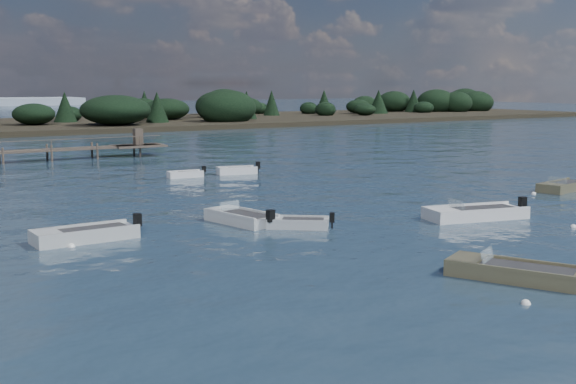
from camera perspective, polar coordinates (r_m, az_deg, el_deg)
ground at (r=83.56m, az=-17.19°, el=3.30°), size 400.00×400.00×0.00m
dinghy_extra_b at (r=36.09m, az=0.78°, el=-2.61°), size 3.28×3.00×1.00m
dinghy_extra_a at (r=37.29m, az=-3.74°, el=-2.20°), size 2.50×4.55×1.31m
tender_far_white at (r=55.82m, az=-8.12°, el=1.30°), size 3.03×1.32×1.02m
dinghy_near_olive at (r=27.97m, az=17.49°, el=-6.26°), size 3.77×5.17×1.28m
dinghy_mid_grey at (r=34.37m, az=-15.75°, el=-3.44°), size 5.09×1.98×1.28m
tender_far_grey_b at (r=57.46m, az=-4.06°, el=1.59°), size 3.55×1.85×1.19m
dinghy_mid_white_a at (r=39.71m, az=14.55°, el=-1.79°), size 5.95×3.24×1.37m
dinghy_mid_white_b at (r=52.06m, az=20.97°, el=0.31°), size 5.06×2.57×1.23m
buoy_a at (r=25.07m, az=18.27°, el=-8.41°), size 0.32×0.32×0.32m
buoy_b at (r=38.91m, az=21.63°, el=-2.60°), size 0.32×0.32×0.32m
buoy_c at (r=33.22m, az=-16.73°, el=-4.20°), size 0.32×0.32×0.32m
buoy_d at (r=49.57m, az=18.83°, el=-0.16°), size 0.32×0.32×0.32m
far_headland at (r=129.18m, az=-11.10°, el=6.13°), size 190.00×40.00×5.80m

